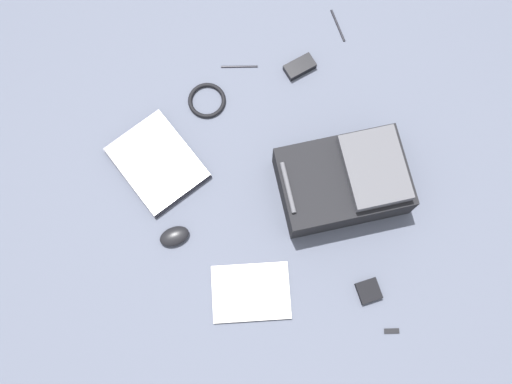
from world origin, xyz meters
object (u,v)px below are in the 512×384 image
object	(u,v)px
backpack	(346,180)
computer_mouse	(174,236)
usb_stick	(392,331)
earbud_pouch	(369,291)
pen_blue	(239,66)
laptop	(157,163)
cable_coil	(207,100)
pen_black	(338,25)
power_brick	(300,67)
book_red	(251,292)

from	to	relation	value
backpack	computer_mouse	xyz separation A→B (m)	(-0.04, 0.64, -0.07)
backpack	usb_stick	distance (m)	0.54
backpack	earbud_pouch	xyz separation A→B (m)	(-0.39, 0.02, -0.07)
pen_blue	usb_stick	xyz separation A→B (m)	(-1.10, -0.27, -0.00)
backpack	usb_stick	xyz separation A→B (m)	(-0.54, -0.02, -0.08)
laptop	cable_coil	world-z (taller)	laptop
earbud_pouch	laptop	bearing A→B (deg)	44.29
pen_black	usb_stick	bearing A→B (deg)	173.02
cable_coil	earbud_pouch	size ratio (longest dim) A/B	1.88
pen_blue	laptop	bearing A→B (deg)	128.70
usb_stick	cable_coil	bearing A→B (deg)	23.45
pen_blue	power_brick	bearing A→B (deg)	-105.85
pen_black	earbud_pouch	world-z (taller)	earbud_pouch
backpack	cable_coil	xyz separation A→B (m)	(0.45, 0.41, -0.08)
earbud_pouch	usb_stick	size ratio (longest dim) A/B	1.47
laptop	earbud_pouch	xyz separation A→B (m)	(-0.64, -0.62, -0.00)
pen_black	earbud_pouch	size ratio (longest dim) A/B	1.90
earbud_pouch	pen_blue	bearing A→B (deg)	13.96
laptop	computer_mouse	world-z (taller)	computer_mouse
computer_mouse	pen_blue	distance (m)	0.71
backpack	laptop	distance (m)	0.69
book_red	pen_blue	xyz separation A→B (m)	(0.85, -0.16, -0.00)
computer_mouse	usb_stick	distance (m)	0.83
book_red	earbud_pouch	bearing A→B (deg)	-103.47
pen_black	earbud_pouch	distance (m)	1.04
pen_black	usb_stick	xyz separation A→B (m)	(-1.17, 0.14, -0.00)
book_red	usb_stick	size ratio (longest dim) A/B	5.80
pen_blue	usb_stick	world-z (taller)	same
cable_coil	pen_black	bearing A→B (deg)	-71.87
power_brick	usb_stick	bearing A→B (deg)	-177.17
computer_mouse	usb_stick	xyz separation A→B (m)	(-0.50, -0.66, -0.01)
book_red	pen_blue	distance (m)	0.87
cable_coil	usb_stick	distance (m)	1.08
cable_coil	power_brick	xyz separation A→B (m)	(0.05, -0.38, 0.01)
cable_coil	power_brick	size ratio (longest dim) A/B	1.24
cable_coil	pen_blue	size ratio (longest dim) A/B	1.02
laptop	usb_stick	world-z (taller)	laptop
book_red	earbud_pouch	world-z (taller)	earbud_pouch
laptop	power_brick	size ratio (longest dim) A/B	3.47
power_brick	book_red	bearing A→B (deg)	153.73
computer_mouse	power_brick	distance (m)	0.80
pen_black	backpack	bearing A→B (deg)	165.47
usb_stick	book_red	bearing A→B (deg)	60.77
book_red	computer_mouse	bearing A→B (deg)	40.22
book_red	usb_stick	world-z (taller)	book_red
cable_coil	usb_stick	xyz separation A→B (m)	(-0.99, -0.43, -0.00)
laptop	pen_black	distance (m)	0.89
book_red	power_brick	xyz separation A→B (m)	(0.79, -0.39, 0.01)
cable_coil	computer_mouse	bearing A→B (deg)	154.71
pen_black	pen_blue	distance (m)	0.43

